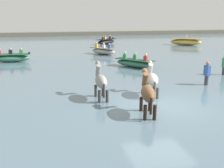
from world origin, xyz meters
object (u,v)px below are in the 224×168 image
(boat_near_starboard, at_px, (135,63))
(boat_mid_outer, at_px, (11,58))
(boat_distant_east, at_px, (103,51))
(person_wading_mid, at_px, (224,67))
(boat_near_port, at_px, (186,42))
(horse_lead_bay, at_px, (148,94))
(person_wading_close, at_px, (207,76))
(boat_mid_channel, at_px, (106,42))
(horse_flank_pinto, at_px, (152,80))
(horse_trailing_grey, at_px, (101,82))

(boat_near_starboard, bearing_deg, boat_mid_outer, 152.50)
(boat_distant_east, relative_size, person_wading_mid, 1.72)
(boat_near_port, distance_m, person_wading_mid, 17.96)
(horse_lead_bay, xyz_separation_m, boat_near_starboard, (2.63, 9.36, -0.48))
(boat_near_starboard, height_order, person_wading_close, person_wading_close)
(boat_distant_east, height_order, boat_mid_channel, boat_mid_channel)
(boat_near_port, height_order, person_wading_mid, boat_near_port)
(horse_flank_pinto, bearing_deg, boat_mid_channel, 82.25)
(boat_near_starboard, distance_m, person_wading_mid, 5.87)
(horse_lead_bay, xyz_separation_m, horse_trailing_grey, (-1.23, 2.35, -0.02))
(boat_mid_outer, height_order, person_wading_close, person_wading_close)
(horse_lead_bay, xyz_separation_m, boat_mid_channel, (4.29, 25.67, -0.43))
(boat_distant_east, bearing_deg, boat_mid_outer, -162.11)
(horse_lead_bay, relative_size, person_wading_mid, 1.20)
(boat_mid_channel, height_order, person_wading_close, person_wading_close)
(horse_trailing_grey, relative_size, horse_flank_pinto, 1.03)
(boat_near_starboard, xyz_separation_m, person_wading_close, (1.98, -5.85, 0.18))
(horse_flank_pinto, relative_size, person_wading_mid, 1.15)
(boat_distant_east, bearing_deg, person_wading_close, -78.25)
(horse_trailing_grey, bearing_deg, person_wading_close, 11.19)
(boat_distant_east, height_order, boat_near_starboard, boat_distant_east)
(horse_trailing_grey, bearing_deg, horse_flank_pinto, -0.38)
(boat_distant_east, relative_size, boat_near_port, 0.72)
(boat_mid_channel, relative_size, person_wading_mid, 1.92)
(boat_distant_east, distance_m, person_wading_mid, 12.08)
(person_wading_mid, bearing_deg, boat_near_starboard, 139.15)
(horse_trailing_grey, height_order, person_wading_close, horse_trailing_grey)
(boat_distant_east, height_order, person_wading_mid, person_wading_mid)
(boat_distant_east, distance_m, boat_mid_outer, 8.37)
(boat_distant_east, distance_m, boat_near_starboard, 7.12)
(horse_trailing_grey, bearing_deg, boat_near_starboard, 61.10)
(horse_trailing_grey, distance_m, boat_near_port, 24.81)
(horse_flank_pinto, bearing_deg, boat_near_port, 58.03)
(boat_distant_east, relative_size, person_wading_close, 1.72)
(boat_distant_east, relative_size, boat_near_starboard, 0.93)
(horse_lead_bay, xyz_separation_m, boat_distant_east, (1.92, 16.44, -0.45))
(horse_lead_bay, distance_m, boat_near_starboard, 9.73)
(person_wading_close, xyz_separation_m, person_wading_mid, (2.46, 2.01, 0.00))
(horse_trailing_grey, relative_size, boat_near_starboard, 0.64)
(horse_trailing_grey, xyz_separation_m, person_wading_close, (5.85, 1.16, -0.28))
(boat_near_port, bearing_deg, horse_lead_bay, -121.33)
(person_wading_close, relative_size, person_wading_mid, 1.00)
(horse_flank_pinto, distance_m, person_wading_mid, 6.76)
(horse_lead_bay, xyz_separation_m, boat_near_port, (13.56, 22.27, -0.37))
(boat_distant_east, relative_size, boat_mid_outer, 0.91)
(horse_lead_bay, xyz_separation_m, person_wading_mid, (7.07, 5.52, -0.29))
(horse_flank_pinto, height_order, boat_near_starboard, horse_flank_pinto)
(person_wading_mid, bearing_deg, horse_lead_bay, -142.02)
(horse_lead_bay, bearing_deg, person_wading_mid, 37.98)
(horse_flank_pinto, xyz_separation_m, boat_near_starboard, (1.52, 7.02, -0.43))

